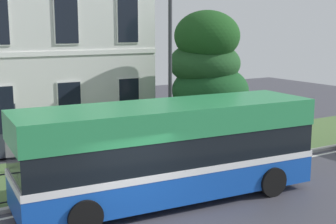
% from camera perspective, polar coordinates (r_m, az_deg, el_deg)
% --- Properties ---
extents(iron_verge_railing, '(19.93, 0.04, 0.97)m').
position_cam_1_polar(iron_verge_railing, '(15.09, -15.37, -8.35)').
color(iron_verge_railing, black).
rests_on(iron_verge_railing, ground_plane).
extents(evergreen_tree, '(4.31, 4.31, 5.98)m').
position_cam_1_polar(evergreen_tree, '(20.98, 4.62, 3.29)').
color(evergreen_tree, '#423328').
rests_on(evergreen_tree, ground_plane).
extents(single_decker_bus, '(9.60, 3.23, 3.06)m').
position_cam_1_polar(single_decker_bus, '(14.47, 0.16, -4.68)').
color(single_decker_bus, '#144AB2').
rests_on(single_decker_bus, ground_plane).
extents(street_lamp_post, '(0.36, 0.24, 7.49)m').
position_cam_1_polar(street_lamp_post, '(17.15, 0.26, 7.02)').
color(street_lamp_post, '#333338').
rests_on(street_lamp_post, ground_plane).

